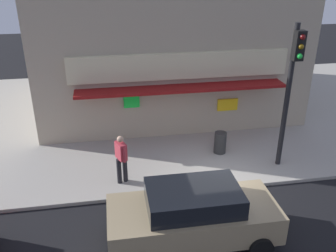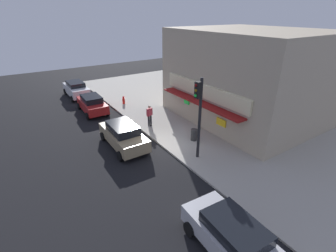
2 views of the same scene
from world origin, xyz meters
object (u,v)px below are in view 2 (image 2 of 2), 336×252
(traffic_light, at_px, (199,109))
(parked_car_red, at_px, (92,104))
(pedestrian, at_px, (150,115))
(fire_hydrant, at_px, (124,100))
(parked_car_silver, at_px, (234,238))
(parked_car_tan, at_px, (123,135))
(trash_can, at_px, (194,135))
(parked_car_white, at_px, (76,89))

(traffic_light, xyz_separation_m, parked_car_red, (-11.50, -2.97, -2.58))
(pedestrian, bearing_deg, fire_hydrant, 176.54)
(traffic_light, relative_size, fire_hydrant, 6.44)
(traffic_light, height_order, parked_car_red, traffic_light)
(parked_car_silver, xyz_separation_m, parked_car_tan, (-10.08, -0.04, 0.04))
(traffic_light, relative_size, parked_car_tan, 1.13)
(trash_can, bearing_deg, parked_car_red, -156.03)
(traffic_light, distance_m, parked_car_silver, 7.28)
(pedestrian, height_order, parked_car_silver, pedestrian)
(pedestrian, xyz_separation_m, parked_car_tan, (1.72, -3.04, -0.23))
(fire_hydrant, relative_size, parked_car_silver, 0.18)
(traffic_light, height_order, trash_can, traffic_light)
(parked_car_tan, relative_size, parked_car_red, 1.07)
(traffic_light, height_order, fire_hydrant, traffic_light)
(trash_can, xyz_separation_m, parked_car_red, (-9.62, -4.28, 0.27))
(fire_hydrant, xyz_separation_m, trash_can, (9.85, 1.07, 0.04))
(parked_car_silver, bearing_deg, parked_car_tan, -179.78)
(trash_can, height_order, parked_car_white, parked_car_white)
(parked_car_silver, height_order, parked_car_white, parked_car_white)
(parked_car_silver, relative_size, parked_car_tan, 0.99)
(fire_hydrant, xyz_separation_m, parked_car_white, (-5.32, -3.20, 0.36))
(parked_car_tan, xyz_separation_m, parked_car_red, (-7.46, 0.20, -0.04))
(traffic_light, bearing_deg, parked_car_tan, -141.90)
(pedestrian, bearing_deg, trash_can, 20.29)
(trash_can, distance_m, parked_car_red, 10.54)
(traffic_light, relative_size, parked_car_silver, 1.14)
(trash_can, height_order, parked_car_silver, parked_car_silver)
(fire_hydrant, xyz_separation_m, parked_car_tan, (7.69, -3.40, 0.36))
(parked_car_silver, bearing_deg, parked_car_white, 179.60)
(pedestrian, height_order, parked_car_tan, pedestrian)
(trash_can, bearing_deg, parked_car_white, -164.25)
(traffic_light, bearing_deg, parked_car_silver, -27.42)
(parked_car_tan, distance_m, parked_car_white, 13.01)
(fire_hydrant, xyz_separation_m, parked_car_red, (0.23, -3.20, 0.31))
(trash_can, xyz_separation_m, pedestrian, (-3.88, -1.44, 0.55))
(parked_car_tan, bearing_deg, pedestrian, 119.46)
(fire_hydrant, relative_size, parked_car_red, 0.19)
(trash_can, xyz_separation_m, parked_car_tan, (-2.16, -4.48, 0.32))
(parked_car_tan, bearing_deg, parked_car_red, 178.47)
(parked_car_red, bearing_deg, parked_car_silver, -0.52)
(pedestrian, distance_m, parked_car_silver, 12.18)
(parked_car_red, bearing_deg, parked_car_tan, -1.53)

